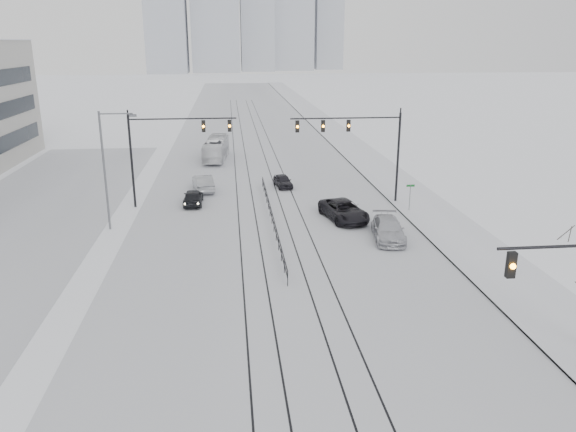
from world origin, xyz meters
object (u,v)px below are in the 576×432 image
object	(u,v)px
sedan_nb_right	(388,230)
sedan_sb_outer	(203,183)
sedan_nb_far	(283,181)
sedan_nb_front	(344,211)
sedan_sb_inner	(193,197)
box_truck	(216,149)

from	to	relation	value
sedan_nb_right	sedan_sb_outer	bearing A→B (deg)	139.91
sedan_sb_outer	sedan_nb_far	xyz separation A→B (m)	(7.80, 0.68, -0.17)
sedan_nb_front	sedan_nb_far	xyz separation A→B (m)	(-3.85, 11.20, -0.18)
sedan_sb_outer	sedan_sb_inner	bearing A→B (deg)	72.23
sedan_nb_right	box_truck	size ratio (longest dim) A/B	0.54
sedan_nb_front	box_truck	distance (m)	27.78
sedan_sb_outer	box_truck	world-z (taller)	box_truck
sedan_nb_front	sedan_nb_right	world-z (taller)	sedan_nb_front
sedan_sb_outer	sedan_nb_right	world-z (taller)	sedan_sb_outer
sedan_sb_outer	sedan_nb_far	bearing A→B (deg)	175.36
sedan_sb_inner	sedan_nb_far	world-z (taller)	sedan_sb_inner
sedan_sb_inner	sedan_nb_right	size ratio (longest dim) A/B	0.79
sedan_sb_inner	sedan_nb_right	xyz separation A→B (m)	(14.62, -10.68, 0.06)
sedan_nb_right	sedan_nb_far	distance (m)	17.29
sedan_sb_inner	sedan_nb_front	xyz separation A→B (m)	(12.34, -5.71, 0.09)
sedan_nb_front	sedan_sb_outer	bearing A→B (deg)	125.97
sedan_sb_outer	sedan_nb_right	distance (m)	20.83
sedan_nb_far	sedan_nb_front	bearing A→B (deg)	-78.82
sedan_sb_inner	sedan_nb_right	world-z (taller)	sedan_nb_right
sedan_nb_far	box_truck	distance (m)	16.00
sedan_nb_far	box_truck	xyz separation A→B (m)	(-6.79, 14.47, 0.72)
box_truck	sedan_sb_outer	bearing A→B (deg)	91.63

